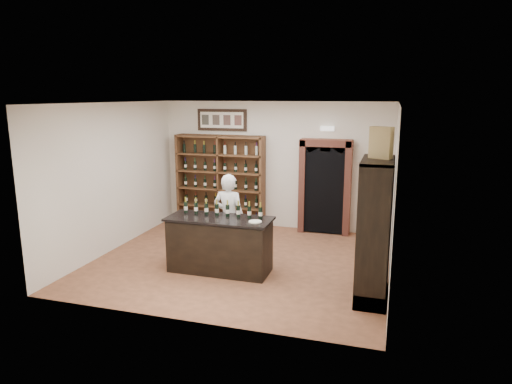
% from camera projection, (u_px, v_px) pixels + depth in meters
% --- Properties ---
extents(floor, '(5.50, 5.50, 0.00)m').
position_uv_depth(floor, '(241.00, 261.00, 8.82)').
color(floor, '#965B3C').
rests_on(floor, ground).
extents(ceiling, '(5.50, 5.50, 0.00)m').
position_uv_depth(ceiling, '(240.00, 103.00, 8.20)').
color(ceiling, white).
rests_on(ceiling, wall_back).
extents(wall_back, '(5.50, 0.04, 3.00)m').
position_uv_depth(wall_back, '(274.00, 165.00, 10.85)').
color(wall_back, silver).
rests_on(wall_back, ground).
extents(wall_left, '(0.04, 5.00, 3.00)m').
position_uv_depth(wall_left, '(113.00, 177.00, 9.29)').
color(wall_left, silver).
rests_on(wall_left, ground).
extents(wall_right, '(0.04, 5.00, 3.00)m').
position_uv_depth(wall_right, '(394.00, 194.00, 7.73)').
color(wall_right, silver).
rests_on(wall_right, ground).
extents(wine_shelf, '(2.20, 0.38, 2.20)m').
position_uv_depth(wine_shelf, '(221.00, 180.00, 11.14)').
color(wine_shelf, brown).
rests_on(wine_shelf, ground).
extents(framed_picture, '(1.25, 0.04, 0.52)m').
position_uv_depth(framed_picture, '(222.00, 120.00, 10.97)').
color(framed_picture, black).
rests_on(framed_picture, wall_back).
extents(arched_doorway, '(1.17, 0.35, 2.17)m').
position_uv_depth(arched_doorway, '(325.00, 184.00, 10.41)').
color(arched_doorway, black).
rests_on(arched_doorway, ground).
extents(emergency_light, '(0.30, 0.10, 0.10)m').
position_uv_depth(emergency_light, '(327.00, 129.00, 10.23)').
color(emergency_light, white).
rests_on(emergency_light, wall_back).
extents(tasting_counter, '(1.88, 0.78, 1.00)m').
position_uv_depth(tasting_counter, '(220.00, 245.00, 8.21)').
color(tasting_counter, black).
rests_on(tasting_counter, ground).
extents(counter_bottle_0, '(0.07, 0.07, 0.30)m').
position_uv_depth(counter_bottle_0, '(186.00, 207.00, 8.43)').
color(counter_bottle_0, black).
rests_on(counter_bottle_0, tasting_counter).
extents(counter_bottle_1, '(0.07, 0.07, 0.30)m').
position_uv_depth(counter_bottle_1, '(196.00, 208.00, 8.37)').
color(counter_bottle_1, black).
rests_on(counter_bottle_1, tasting_counter).
extents(counter_bottle_2, '(0.07, 0.07, 0.30)m').
position_uv_depth(counter_bottle_2, '(206.00, 209.00, 8.31)').
color(counter_bottle_2, black).
rests_on(counter_bottle_2, tasting_counter).
extents(counter_bottle_3, '(0.07, 0.07, 0.30)m').
position_uv_depth(counter_bottle_3, '(217.00, 210.00, 8.25)').
color(counter_bottle_3, black).
rests_on(counter_bottle_3, tasting_counter).
extents(counter_bottle_4, '(0.07, 0.07, 0.30)m').
position_uv_depth(counter_bottle_4, '(228.00, 210.00, 8.20)').
color(counter_bottle_4, black).
rests_on(counter_bottle_4, tasting_counter).
extents(counter_bottle_5, '(0.07, 0.07, 0.30)m').
position_uv_depth(counter_bottle_5, '(238.00, 211.00, 8.14)').
color(counter_bottle_5, black).
rests_on(counter_bottle_5, tasting_counter).
extents(counter_bottle_6, '(0.07, 0.07, 0.30)m').
position_uv_depth(counter_bottle_6, '(249.00, 212.00, 8.08)').
color(counter_bottle_6, black).
rests_on(counter_bottle_6, tasting_counter).
extents(counter_bottle_7, '(0.07, 0.07, 0.30)m').
position_uv_depth(counter_bottle_7, '(260.00, 213.00, 8.02)').
color(counter_bottle_7, black).
rests_on(counter_bottle_7, tasting_counter).
extents(side_cabinet, '(0.48, 1.20, 2.20)m').
position_uv_depth(side_cabinet, '(376.00, 251.00, 7.11)').
color(side_cabinet, black).
rests_on(side_cabinet, ground).
extents(shopkeeper, '(0.63, 0.43, 1.69)m').
position_uv_depth(shopkeeper, '(229.00, 217.00, 8.73)').
color(shopkeeper, white).
rests_on(shopkeeper, ground).
extents(plate, '(0.23, 0.23, 0.02)m').
position_uv_depth(plate, '(255.00, 222.00, 7.83)').
color(plate, white).
rests_on(plate, tasting_counter).
extents(wine_crate, '(0.37, 0.27, 0.48)m').
position_uv_depth(wine_crate, '(381.00, 143.00, 6.84)').
color(wine_crate, tan).
rests_on(wine_crate, side_cabinet).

